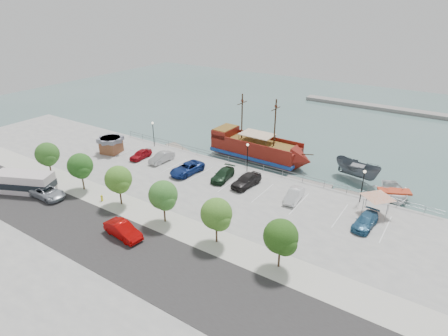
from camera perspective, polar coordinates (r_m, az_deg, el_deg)
The scene contains 34 objects.
ground at distance 49.55m, azimuth -0.31°, elevation -4.23°, with size 160.00×160.00×0.00m, color #456862.
land_slab at distance 36.90m, azimuth -19.54°, elevation -16.70°, with size 100.00×58.00×1.20m, color gray.
street at distance 38.85m, azimuth -13.82°, elevation -12.35°, with size 100.00×8.00×0.04m, color #282525.
sidewalk at distance 42.26m, azimuth -7.93°, elevation -8.46°, with size 100.00×4.00×0.05m, color beige.
seawall_railing at distance 54.85m, azimuth 4.21°, elevation 0.47°, with size 50.00×0.06×1.00m.
far_shore at distance 95.12m, azimuth 24.03°, elevation 8.21°, with size 40.00×3.00×0.80m, color gray.
pirate_ship at distance 59.60m, azimuth 5.87°, elevation 2.72°, with size 17.09×5.07×10.73m.
patrol_boat at distance 56.44m, azimuth 19.60°, elevation -0.46°, with size 2.61×6.94×2.69m, color #4F555E.
speedboat at distance 53.28m, azimuth 24.46°, elevation -3.65°, with size 4.56×6.38×1.32m, color silver.
dock_west at distance 64.26m, azimuth -6.80°, elevation 2.79°, with size 6.62×1.89×0.38m, color gray.
dock_mid at distance 53.52m, azimuth 12.66°, elevation -2.33°, with size 6.57×1.88×0.38m, color gray.
dock_east at distance 51.84m, azimuth 20.06°, elevation -4.23°, with size 6.92×1.98×0.40m, color slate.
shed at distance 62.69m, azimuth -16.83°, elevation 3.44°, with size 3.72×3.72×2.55m.
canopy_tent at distance 45.89m, azimuth 22.55°, elevation -3.16°, with size 4.40×4.40×3.43m.
street_van at distance 51.74m, azimuth -25.39°, elevation -3.35°, with size 2.40×5.19×1.44m, color #969CA5.
street_sedan at distance 40.88m, azimuth -15.15°, elevation -9.13°, with size 1.67×4.79×1.58m, color #AA0504.
shuttle_bus at distance 54.22m, azimuth -28.09°, elevation -2.01°, with size 7.82×5.44×2.61m.
fire_hydrant at distance 48.42m, azimuth -18.12°, elevation -4.35°, with size 0.29×0.29×0.83m.
lamp_post_left at distance 63.12m, azimuth -10.75°, elevation 5.75°, with size 0.36×0.36×4.28m.
lamp_post_mid at distance 52.85m, azimuth 3.59°, elevation 2.38°, with size 0.36×0.36×4.28m.
lamp_post_right at distance 47.73m, azimuth 20.45°, elevation -1.78°, with size 0.36×0.36×4.28m.
tree_a at distance 56.33m, azimuth -25.29°, elevation 1.79°, with size 3.30×3.20×5.00m.
tree_b at distance 50.78m, azimuth -21.02°, elevation 0.17°, with size 3.30×3.20×5.00m.
tree_c at distance 45.63m, azimuth -15.73°, elevation -1.83°, with size 3.30×3.20×5.00m.
tree_d at distance 41.04m, azimuth -9.17°, elevation -4.28°, with size 3.30×3.20×5.00m.
tree_e at distance 37.20m, azimuth -1.05°, elevation -7.21°, with size 3.30×3.20×5.00m.
tree_f at distance 34.38m, azimuth 8.80°, elevation -10.52°, with size 3.30×3.20×5.00m.
parked_car_a at distance 59.45m, azimuth -12.58°, elevation 2.05°, with size 1.60×3.97×1.35m, color maroon.
parked_car_b at distance 57.55m, azimuth -9.48°, elevation 1.59°, with size 1.52×4.35×1.43m, color #A5A5A5.
parked_car_c at distance 53.27m, azimuth -5.66°, elevation -0.07°, with size 2.52×5.46×1.52m, color navy.
parked_car_d at distance 51.33m, azimuth -0.18°, elevation -1.03°, with size 1.92×4.72×1.37m, color black.
parked_car_e at distance 49.58m, azimuth 3.42°, elevation -1.86°, with size 1.98×4.92×1.68m, color black.
parked_car_f at distance 46.95m, azimuth 10.63°, elevation -4.07°, with size 1.49×4.27×1.41m, color white.
parked_car_h at distance 43.93m, azimuth 20.73°, elevation -7.60°, with size 1.86×4.58×1.33m, color #295A7F.
Camera 1 is at (24.09, -36.08, 22.94)m, focal length 30.00 mm.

